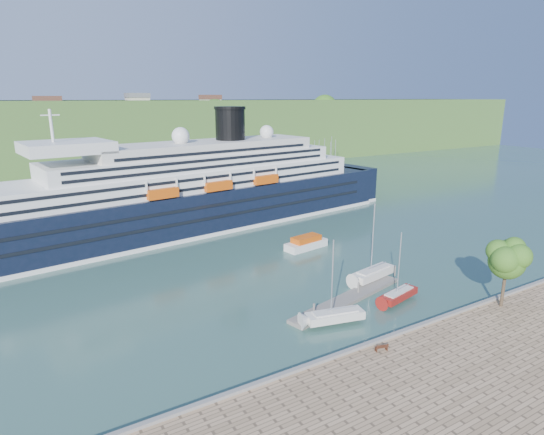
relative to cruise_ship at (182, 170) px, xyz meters
The scene contains 11 objects.
ground 53.17m from the cruise_ship, 83.24° to the right, with size 400.00×400.00×0.00m, color #31574D.
far_hillside 93.69m from the cruise_ship, 86.26° to the left, with size 400.00×50.00×24.00m, color #3E6127.
quay_coping 53.12m from the cruise_ship, 83.27° to the right, with size 220.00×0.50×0.30m, color slate.
cruise_ship is the anchor object (origin of this frame).
park_bench 54.13m from the cruise_ship, 89.64° to the right, with size 1.33×0.55×0.86m, color #472314, non-canonical shape.
promenade_tree 57.01m from the cruise_ship, 69.75° to the right, with size 5.52×5.52×9.14m, color #285D18, non-canonical shape.
floating_pontoon 43.06m from the cruise_ship, 81.12° to the right, with size 19.92×2.43×0.44m, color gray, non-canonical shape.
sailboat_white_near 45.55m from the cruise_ship, 88.62° to the right, with size 7.46×2.07×9.64m, color silver, non-canonical shape.
sailboat_red 46.61m from the cruise_ship, 75.27° to the right, with size 6.81×1.89×8.79m, color maroon, non-canonical shape.
sailboat_white_far 40.66m from the cruise_ship, 70.08° to the right, with size 8.25×2.29×10.66m, color silver, non-canonical shape.
tender_launch 27.51m from the cruise_ship, 57.28° to the right, with size 7.96×2.72×2.20m, color #D14E0C, non-canonical shape.
Camera 1 is at (-35.33, -30.10, 25.02)m, focal length 30.00 mm.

